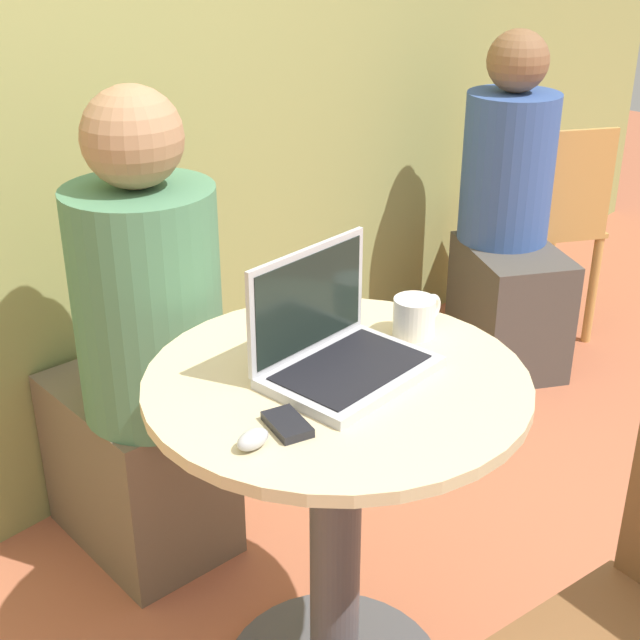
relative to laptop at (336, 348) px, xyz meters
The scene contains 9 objects.
back_wall 1.10m from the laptop, 90.96° to the left, with size 7.00×0.05×2.60m.
round_table 0.32m from the laptop, 135.42° to the right, with size 0.73×0.73×0.77m.
laptop is the anchor object (origin of this frame).
cell_phone 0.22m from the laptop, 161.24° to the right, with size 0.08×0.11×0.02m.
computer_mouse 0.30m from the laptop, 166.55° to the right, with size 0.06×0.04×0.03m.
coffee_cup 0.23m from the laptop, ahead, with size 0.13×0.09×0.08m.
person_seated 0.70m from the laptop, 89.43° to the left, with size 0.38×0.55×1.24m.
chair_background 1.94m from the laptop, 16.42° to the left, with size 0.56×0.56×0.85m.
person_background 1.71m from the laptop, 19.02° to the left, with size 0.52×0.55×1.19m.
Camera 1 is at (-1.11, -0.95, 1.60)m, focal length 50.00 mm.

